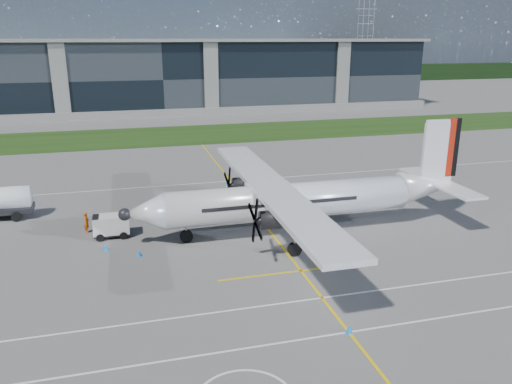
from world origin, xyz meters
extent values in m
plane|color=#5F5D5A|center=(0.00, 40.00, 0.00)|extent=(400.00, 400.00, 0.00)
cube|color=#1B370F|center=(0.00, 48.00, 0.02)|extent=(400.00, 18.00, 0.04)
cube|color=black|center=(0.00, 80.00, 7.50)|extent=(120.00, 20.00, 15.00)
cube|color=black|center=(0.00, 140.00, 3.00)|extent=(400.00, 6.00, 6.00)
cube|color=yellow|center=(3.00, 10.00, 0.01)|extent=(0.20, 70.00, 0.01)
cube|color=white|center=(0.00, -14.00, 0.01)|extent=(90.00, 0.15, 0.01)
imported|color=#F25907|center=(-12.09, 5.59, 1.03)|extent=(0.73, 0.93, 2.06)
cone|color=#0E7EF7|center=(2.32, 16.44, 0.25)|extent=(0.36, 0.36, 0.50)
cone|color=#0E7EF7|center=(-8.03, -0.50, 0.25)|extent=(0.36, 0.36, 0.50)
cone|color=#0E7EF7|center=(-10.49, 1.25, 0.25)|extent=(0.36, 0.36, 0.50)
cone|color=#0E7EF7|center=(2.98, -14.04, 0.25)|extent=(0.36, 0.36, 0.50)
camera|label=1|loc=(-8.31, -36.31, 15.88)|focal=35.00mm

